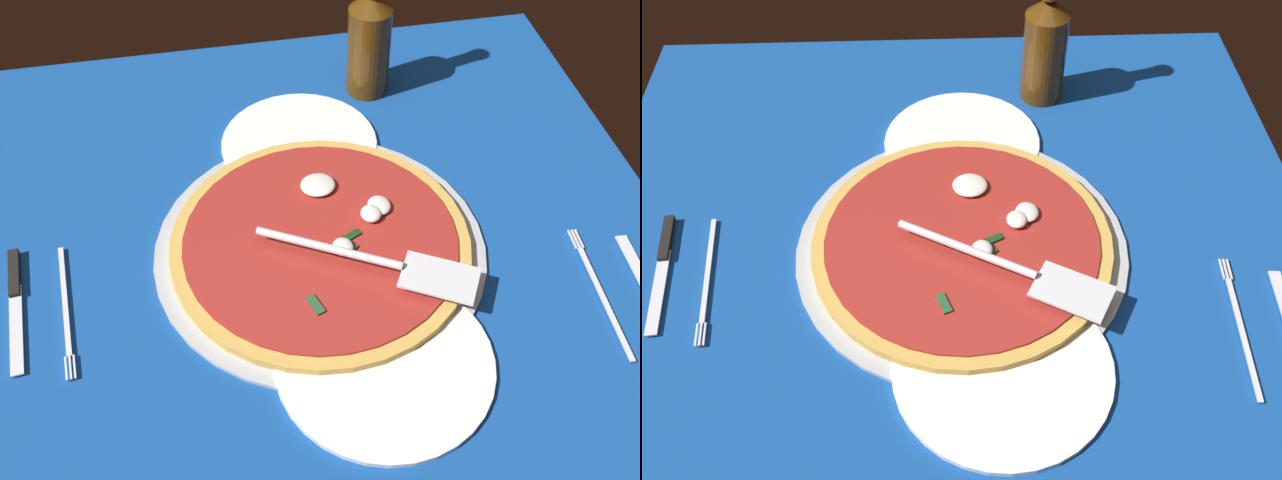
% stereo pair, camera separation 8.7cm
% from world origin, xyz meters
% --- Properties ---
extents(ground_plane, '(0.91, 0.91, 0.01)m').
position_xyz_m(ground_plane, '(0.00, 0.00, -0.00)').
color(ground_plane, '#12438F').
extents(checker_pattern, '(0.91, 0.91, 0.00)m').
position_xyz_m(checker_pattern, '(-0.00, 0.00, 0.00)').
color(checker_pattern, silver).
rests_on(checker_pattern, ground_plane).
extents(pizza_pan, '(0.40, 0.40, 0.01)m').
position_xyz_m(pizza_pan, '(-0.00, 0.01, 0.01)').
color(pizza_pan, '#ACB2B9').
rests_on(pizza_pan, ground_plane).
extents(dinner_plate_left, '(0.22, 0.22, 0.01)m').
position_xyz_m(dinner_plate_left, '(-0.19, 0.02, 0.01)').
color(dinner_plate_left, white).
rests_on(dinner_plate_left, ground_plane).
extents(dinner_plate_right, '(0.24, 0.24, 0.01)m').
position_xyz_m(dinner_plate_right, '(0.17, 0.05, 0.01)').
color(dinner_plate_right, white).
rests_on(dinner_plate_right, ground_plane).
extents(pizza, '(0.36, 0.36, 0.03)m').
position_xyz_m(pizza, '(-0.00, 0.01, 0.02)').
color(pizza, gold).
rests_on(pizza, pizza_pan).
extents(pizza_server, '(0.16, 0.24, 0.01)m').
position_xyz_m(pizza_server, '(0.06, 0.07, 0.04)').
color(pizza_server, silver).
rests_on(pizza_server, pizza).
extents(place_setting_near, '(0.20, 0.14, 0.01)m').
position_xyz_m(place_setting_near, '(0.02, -0.32, 0.00)').
color(place_setting_near, white).
rests_on(place_setting_near, ground_plane).
extents(place_setting_far, '(0.21, 0.14, 0.01)m').
position_xyz_m(place_setting_far, '(0.15, 0.35, 0.00)').
color(place_setting_far, white).
rests_on(place_setting_far, ground_plane).
extents(beer_bottle, '(0.06, 0.06, 0.23)m').
position_xyz_m(beer_bottle, '(-0.30, 0.14, 0.09)').
color(beer_bottle, '#4C2E0B').
rests_on(beer_bottle, ground_plane).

